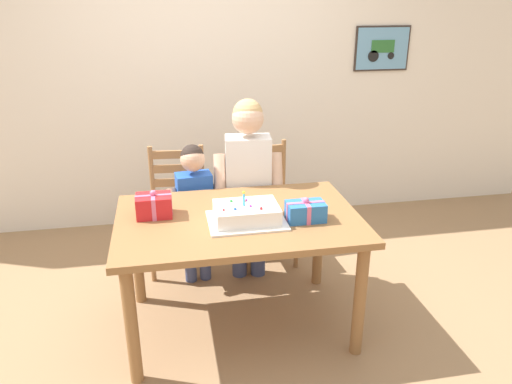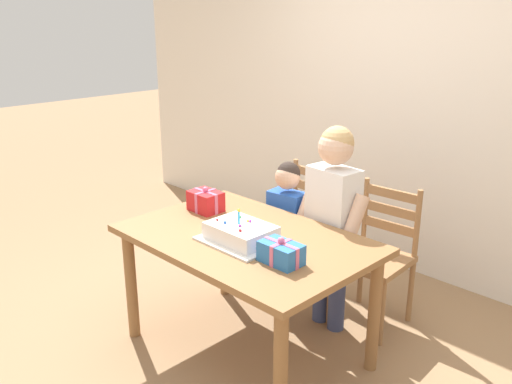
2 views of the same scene
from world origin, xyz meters
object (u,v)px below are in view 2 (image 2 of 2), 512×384
object	(u,v)px
dining_table	(246,252)
gift_box_red_large	(281,253)
chair_left	(298,228)
chair_right	(376,255)
gift_box_beside_cake	(206,201)
child_older	(333,209)
child_younger	(287,221)
birthday_cake	(241,234)

from	to	relation	value
dining_table	gift_box_red_large	world-z (taller)	gift_box_red_large
dining_table	gift_box_red_large	size ratio (longest dim) A/B	6.36
chair_left	chair_right	world-z (taller)	same
gift_box_red_large	chair_left	xyz separation A→B (m)	(-0.71, 0.96, -0.34)
chair_left	gift_box_beside_cake	bearing A→B (deg)	-101.30
dining_table	child_older	bearing A→B (deg)	74.73
dining_table	child_younger	world-z (taller)	child_younger
chair_left	dining_table	bearing A→B (deg)	-68.50
gift_box_beside_cake	child_older	distance (m)	0.80
gift_box_red_large	child_older	xyz separation A→B (m)	(-0.21, 0.70, -0.00)
child_older	chair_left	bearing A→B (deg)	152.37
child_older	child_younger	size ratio (longest dim) A/B	1.28
dining_table	chair_left	xyz separation A→B (m)	(-0.33, 0.85, -0.19)
child_younger	gift_box_red_large	bearing A→B (deg)	-49.95
birthday_cake	gift_box_red_large	distance (m)	0.34
gift_box_red_large	child_younger	xyz separation A→B (m)	(-0.59, 0.70, -0.18)
gift_box_red_large	gift_box_beside_cake	bearing A→B (deg)	165.43
chair_left	chair_right	size ratio (longest dim) A/B	1.00
gift_box_red_large	chair_left	world-z (taller)	chair_left
gift_box_red_large	chair_left	distance (m)	1.24
chair_left	child_younger	world-z (taller)	child_younger
gift_box_beside_cake	birthday_cake	bearing A→B (deg)	-19.27
chair_right	dining_table	bearing A→B (deg)	-111.56
dining_table	chair_right	size ratio (longest dim) A/B	1.54
child_older	child_younger	xyz separation A→B (m)	(-0.38, 0.00, -0.18)
gift_box_red_large	gift_box_beside_cake	world-z (taller)	gift_box_beside_cake
child_older	child_younger	bearing A→B (deg)	179.90
chair_right	child_younger	world-z (taller)	child_younger
birthday_cake	child_younger	xyz separation A→B (m)	(-0.26, 0.66, -0.18)
dining_table	child_younger	size ratio (longest dim) A/B	1.37
dining_table	gift_box_red_large	distance (m)	0.42
gift_box_beside_cake	child_older	bearing A→B (deg)	36.84
chair_left	child_younger	size ratio (longest dim) A/B	0.89
chair_left	chair_right	distance (m)	0.67
birthday_cake	child_younger	distance (m)	0.73
chair_right	child_younger	bearing A→B (deg)	-154.99
dining_table	chair_left	size ratio (longest dim) A/B	1.54
dining_table	gift_box_beside_cake	xyz separation A→B (m)	(-0.48, 0.11, 0.16)
gift_box_beside_cake	child_younger	distance (m)	0.58
gift_box_beside_cake	child_older	xyz separation A→B (m)	(0.64, 0.48, -0.01)
gift_box_beside_cake	chair_left	size ratio (longest dim) A/B	0.23
gift_box_red_large	child_younger	size ratio (longest dim) A/B	0.22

